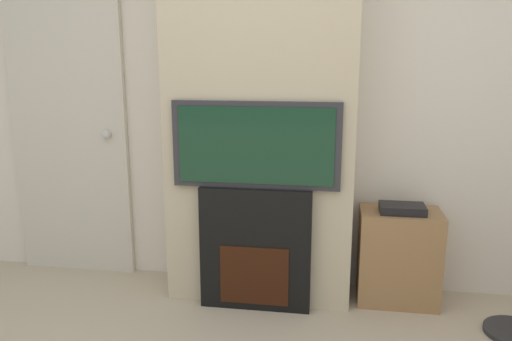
% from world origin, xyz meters
% --- Properties ---
extents(wall_back, '(6.00, 0.06, 2.70)m').
position_xyz_m(wall_back, '(0.00, 2.03, 1.35)').
color(wall_back, silver).
rests_on(wall_back, ground_plane).
extents(chimney_breast, '(1.11, 0.38, 2.70)m').
position_xyz_m(chimney_breast, '(0.00, 1.81, 1.35)').
color(chimney_breast, beige).
rests_on(chimney_breast, ground_plane).
extents(fireplace, '(0.65, 0.15, 0.74)m').
position_xyz_m(fireplace, '(0.00, 1.62, 0.37)').
color(fireplace, black).
rests_on(fireplace, ground_plane).
extents(television, '(0.96, 0.07, 0.50)m').
position_xyz_m(television, '(0.00, 1.62, 0.99)').
color(television, '#2D2D33').
rests_on(television, fireplace).
extents(media_stand, '(0.48, 0.31, 0.63)m').
position_xyz_m(media_stand, '(0.85, 1.82, 0.30)').
color(media_stand, '#997047').
rests_on(media_stand, ground_plane).
extents(entry_door, '(0.81, 0.09, 2.04)m').
position_xyz_m(entry_door, '(-1.33, 1.97, 1.02)').
color(entry_door, beige).
rests_on(entry_door, ground_plane).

